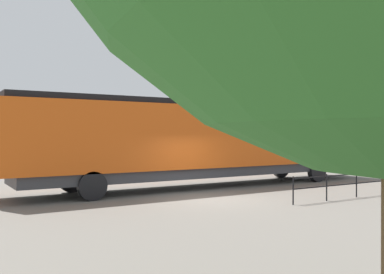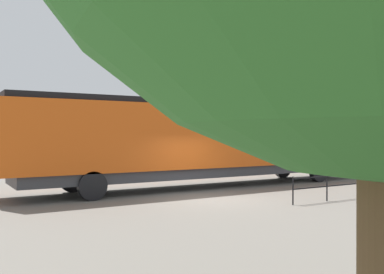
% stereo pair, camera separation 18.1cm
% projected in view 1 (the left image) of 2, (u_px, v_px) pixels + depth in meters
% --- Properties ---
extents(ground_plane, '(120.00, 120.00, 0.00)m').
position_uv_depth(ground_plane, '(210.00, 199.00, 16.23)').
color(ground_plane, '#666059').
extents(locomotive, '(2.99, 18.95, 4.00)m').
position_uv_depth(locomotive, '(215.00, 139.00, 20.49)').
color(locomotive, '#D15114').
rests_on(locomotive, ground_plane).
extents(platform_fence, '(0.05, 8.69, 1.00)m').
position_uv_depth(platform_fence, '(370.00, 180.00, 17.22)').
color(platform_fence, black).
rests_on(platform_fence, ground_plane).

